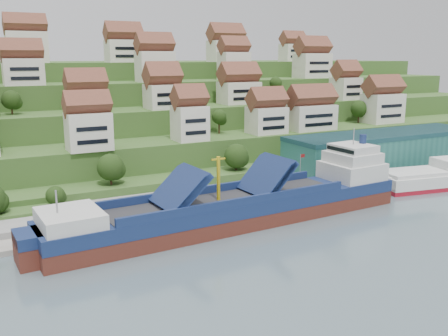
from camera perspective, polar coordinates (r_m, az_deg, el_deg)
ground at (r=104.99m, az=3.84°, el=-5.72°), size 300.00×300.00×0.00m
quay at (r=127.34m, az=8.02°, el=-2.00°), size 180.00×14.00×2.20m
hillside at (r=196.79m, az=-12.10°, el=5.83°), size 260.00×128.00×31.00m
hillside_village at (r=154.95m, az=-7.93°, el=9.31°), size 160.43×63.27×29.77m
hillside_trees at (r=133.76m, az=-9.46°, el=4.76°), size 145.41×62.89×30.95m
warehouse at (r=148.05m, az=17.77°, el=1.99°), size 60.00×15.00×10.00m
flagpole at (r=120.98m, az=8.75°, el=0.01°), size 1.28×0.16×8.00m
cargo_ship at (r=101.25m, az=2.36°, el=-4.47°), size 77.30×15.97×17.01m
second_ship at (r=138.42m, az=22.48°, el=-1.14°), size 28.27×14.34×7.83m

